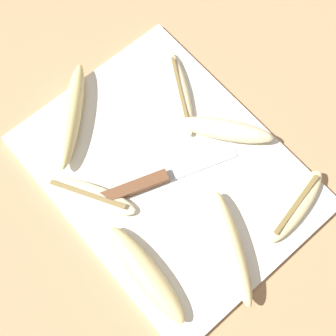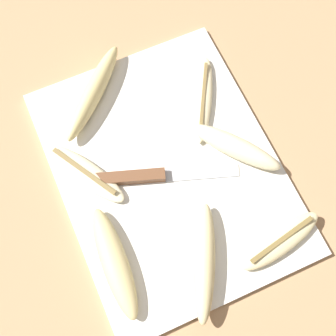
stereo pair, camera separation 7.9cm
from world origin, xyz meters
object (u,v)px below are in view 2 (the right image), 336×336
Objects in this scene: banana_spotted_left at (115,262)px; banana_pale_long at (235,147)px; knife at (143,177)px; banana_soft_right at (280,241)px; banana_golden_short at (93,92)px; banana_mellow_near at (204,262)px; banana_cream_curved at (203,99)px; banana_bright_far at (85,173)px.

banana_pale_long is at bearing 110.34° from banana_spotted_left.
banana_spotted_left is (0.10, -0.26, -0.00)m from banana_pale_long.
knife is 1.48× the size of banana_soft_right.
banana_golden_short reaches higher than banana_mellow_near.
knife is at bearing -140.15° from banana_soft_right.
banana_golden_short reaches higher than banana_spotted_left.
knife is 0.17m from banana_pale_long.
banana_pale_long and banana_mellow_near have the same top height.
knife is 0.18m from banana_golden_short.
banana_soft_right is 0.87× the size of banana_mellow_near.
banana_cream_curved is 0.99× the size of banana_golden_short.
banana_pale_long is 0.27m from banana_golden_short.
banana_pale_long is at bearing 139.39° from banana_mellow_near.
banana_pale_long reaches higher than banana_cream_curved.
banana_spotted_left is (-0.08, -0.26, 0.01)m from banana_soft_right.
banana_soft_right is (0.37, 0.18, -0.01)m from banana_golden_short.
banana_mellow_near is at bearing -25.08° from banana_cream_curved.
banana_cream_curved is 1.05× the size of banana_soft_right.
banana_soft_right is (0.17, -0.00, -0.01)m from banana_pale_long.
banana_cream_curved is at bearing 100.68° from banana_bright_far.
banana_mellow_near reaches higher than banana_soft_right.
banana_soft_right is (0.24, 0.25, 0.00)m from banana_bright_far.
banana_spotted_left is at bearing -113.95° from banana_mellow_near.
banana_golden_short is 1.02× the size of banana_bright_far.
banana_cream_curved reaches higher than knife.
banana_pale_long reaches higher than banana_spotted_left.
banana_bright_far is (0.13, -0.07, -0.01)m from banana_golden_short.
banana_cream_curved is 0.28m from banana_soft_right.
banana_cream_curved is at bearing -179.26° from banana_soft_right.
knife is 0.10m from banana_bright_far.
banana_golden_short reaches higher than banana_bright_far.
banana_mellow_near is at bearing 8.47° from banana_golden_short.
banana_bright_far is 0.88× the size of banana_spotted_left.
knife is 1.29× the size of banana_mellow_near.
banana_soft_right reaches higher than banana_bright_far.
banana_pale_long is 0.20m from banana_mellow_near.
banana_spotted_left is at bearing -3.38° from banana_bright_far.
banana_soft_right is at bearing 0.74° from banana_cream_curved.
banana_spotted_left reaches higher than banana_soft_right.
banana_golden_short reaches higher than banana_soft_right.
banana_cream_curved is 0.25m from banana_bright_far.
banana_golden_short is 0.15m from banana_bright_far.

